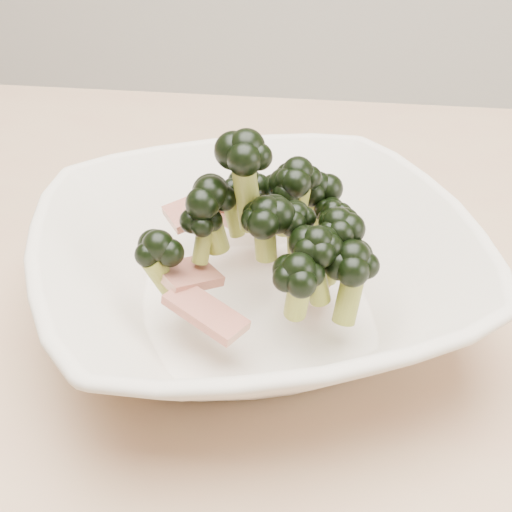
# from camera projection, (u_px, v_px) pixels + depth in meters

# --- Properties ---
(dining_table) EXTENTS (1.20, 0.80, 0.75)m
(dining_table) POSITION_uv_depth(u_px,v_px,m) (207.00, 373.00, 0.61)
(dining_table) COLOR tan
(dining_table) RESTS_ON ground
(broccoli_dish) EXTENTS (0.40, 0.40, 0.15)m
(broccoli_dish) POSITION_uv_depth(u_px,v_px,m) (257.00, 266.00, 0.50)
(broccoli_dish) COLOR beige
(broccoli_dish) RESTS_ON dining_table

